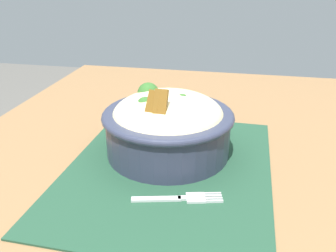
{
  "coord_description": "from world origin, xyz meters",
  "views": [
    {
      "loc": [
        0.52,
        0.1,
        1.02
      ],
      "look_at": [
        -0.02,
        -0.01,
        0.77
      ],
      "focal_mm": 38.25,
      "sensor_mm": 36.0,
      "label": 1
    }
  ],
  "objects": [
    {
      "name": "placemat",
      "position": [
        0.03,
        0.0,
        0.72
      ],
      "size": [
        0.42,
        0.33,
        0.0
      ],
      "primitive_type": "cube",
      "rotation": [
        0.0,
        0.0,
        -0.02
      ],
      "color": "#1E422D",
      "rests_on": "table"
    },
    {
      "name": "table",
      "position": [
        0.0,
        0.0,
        0.64
      ],
      "size": [
        1.12,
        0.8,
        0.71
      ],
      "color": "olive",
      "rests_on": "ground_plane"
    },
    {
      "name": "bowl",
      "position": [
        -0.02,
        -0.01,
        0.77
      ],
      "size": [
        0.22,
        0.22,
        0.13
      ],
      "color": "#2D3347",
      "rests_on": "placemat"
    },
    {
      "name": "fork",
      "position": [
        0.11,
        0.03,
        0.72
      ],
      "size": [
        0.04,
        0.13,
        0.0
      ],
      "color": "silver",
      "rests_on": "placemat"
    }
  ]
}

